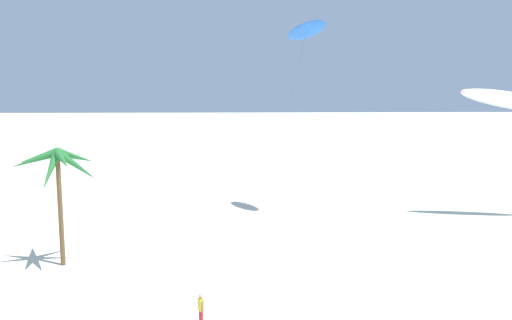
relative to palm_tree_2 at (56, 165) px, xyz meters
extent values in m
cylinder|color=brown|center=(0.10, -0.04, -2.72)|extent=(0.29, 0.29, 7.03)
cone|color=#287533|center=(1.17, 0.16, -0.08)|extent=(2.58, 1.01, 2.18)
cone|color=#287533|center=(0.88, 1.02, 0.34)|extent=(2.12, 2.60, 1.45)
cone|color=#287533|center=(-0.44, 1.17, 0.36)|extent=(1.66, 2.81, 1.40)
cone|color=#287533|center=(-1.18, 0.38, 0.42)|extent=(2.87, 1.41, 1.29)
cone|color=#287533|center=(-1.19, -0.40, 0.39)|extent=(2.88, 1.29, 1.34)
cone|color=#287533|center=(-0.05, -1.05, -0.16)|extent=(0.91, 2.47, 2.31)
cone|color=#287533|center=(0.74, -1.25, 0.55)|extent=(1.83, 2.77, 1.05)
ellipsoid|color=blue|center=(16.24, 12.19, 8.60)|extent=(3.65, 4.34, 2.09)
ellipsoid|color=orange|center=(16.24, 12.19, 8.63)|extent=(2.81, 4.00, 1.53)
cylinder|color=#4C4C51|center=(14.25, 8.21, 1.15)|extent=(4.00, 7.98, 14.78)
cylinder|color=red|center=(9.23, -9.15, -5.79)|extent=(0.14, 0.14, 0.87)
cylinder|color=red|center=(9.14, -9.00, -5.79)|extent=(0.14, 0.14, 0.87)
cube|color=yellow|center=(9.19, -9.08, -5.07)|extent=(0.33, 0.36, 0.57)
cylinder|color=tan|center=(9.29, -9.26, -5.11)|extent=(0.09, 0.09, 0.56)
cylinder|color=tan|center=(9.08, -8.89, -5.11)|extent=(0.09, 0.09, 0.56)
sphere|color=tan|center=(9.19, -9.08, -4.66)|extent=(0.21, 0.21, 0.21)
camera|label=1|loc=(11.11, -35.17, 5.97)|focal=41.47mm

